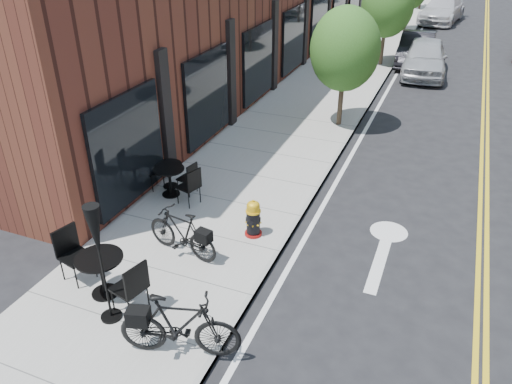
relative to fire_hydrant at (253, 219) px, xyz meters
The scene contains 14 objects.
ground 2.08m from the fire_hydrant, 67.69° to the right, with size 120.00×120.00×0.00m, color black.
sidewalk_near 8.25m from the fire_hydrant, 98.63° to the left, with size 4.00×70.00×0.12m, color #9E9B93.
tree_near_a 7.43m from the fire_hydrant, 88.68° to the left, with size 2.20×2.20×3.81m.
tree_near_b 15.29m from the fire_hydrant, 89.38° to the left, with size 2.30×2.30×3.98m.
fire_hydrant is the anchor object (origin of this frame).
bicycle_left 1.62m from the fire_hydrant, 132.55° to the right, with size 0.49×1.73×1.04m, color black.
bicycle_right 3.59m from the fire_hydrant, 86.45° to the right, with size 0.56×1.97×1.18m, color black.
bistro_set_a 3.40m from the fire_hydrant, 122.73° to the right, with size 2.07×1.06×1.09m.
bistro_set_b 3.09m from the fire_hydrant, 156.59° to the left, with size 1.60×0.79×0.84m.
bistro_set_c 2.75m from the fire_hydrant, 161.75° to the left, with size 1.83×0.96×0.96m.
patio_umbrella 3.80m from the fire_hydrant, 111.96° to the right, with size 0.37×0.37×2.31m.
parked_car_a 14.71m from the fire_hydrant, 81.71° to the left, with size 1.82×4.52×1.54m, color #A7AAB0.
parked_car_b 16.39m from the fire_hydrant, 84.52° to the left, with size 1.49×4.27×1.41m, color black.
parked_car_c 27.32m from the fire_hydrant, 85.96° to the left, with size 2.16×5.31×1.54m, color silver.
Camera 1 is at (2.75, -6.61, 6.43)m, focal length 35.00 mm.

